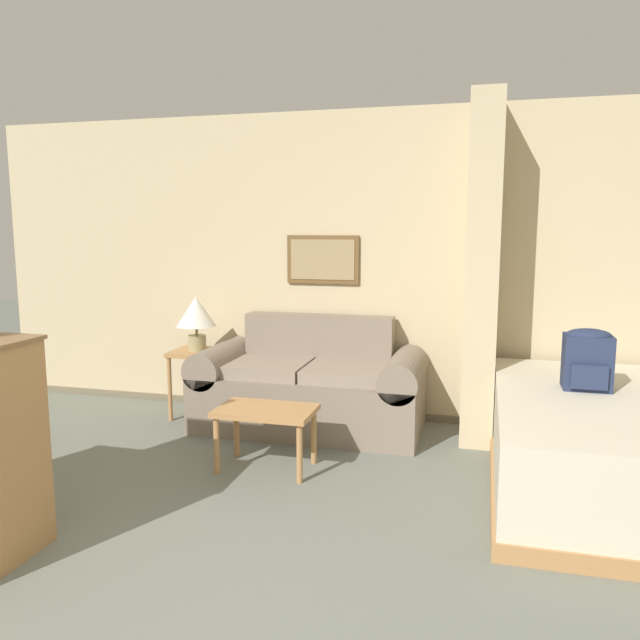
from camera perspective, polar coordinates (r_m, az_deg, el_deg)
The scene contains 8 objects.
wall_back at distance 5.38m, azimuth 3.17°, elevation 4.83°, with size 6.83×0.16×2.60m.
wall_partition_pillar at distance 4.90m, azimuth 14.61°, elevation 4.28°, with size 0.24×0.61×2.60m.
couch at distance 5.12m, azimuth -0.92°, elevation -6.19°, with size 1.84×0.84×0.90m.
coffee_table at distance 4.28m, azimuth -4.97°, elevation -8.81°, with size 0.66×0.42×0.43m.
side_table at distance 5.50m, azimuth -11.13°, elevation -3.86°, with size 0.42×0.42×0.59m.
table_lamp at distance 5.42m, azimuth -11.25°, elevation 0.50°, with size 0.34×0.34×0.46m.
bed at distance 4.37m, azimuth 25.74°, elevation -10.15°, with size 1.54×2.16×0.60m.
backpack at distance 4.38m, azimuth 23.26°, elevation -3.21°, with size 0.29×0.25×0.40m.
Camera 1 is at (1.09, -1.69, 1.64)m, focal length 35.00 mm.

